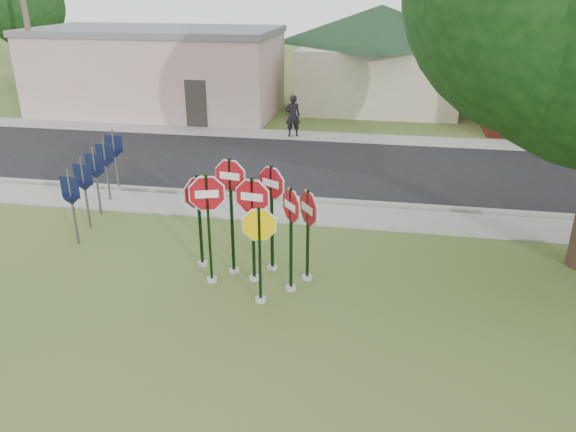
% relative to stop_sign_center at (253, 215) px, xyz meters
% --- Properties ---
extents(ground, '(120.00, 120.00, 0.00)m').
position_rel_stop_sign_center_xyz_m(ground, '(0.05, -1.45, -1.60)').
color(ground, '#3A5720').
rests_on(ground, ground).
extents(sidewalk_near, '(60.00, 1.60, 0.06)m').
position_rel_stop_sign_center_xyz_m(sidewalk_near, '(0.05, 4.05, -1.57)').
color(sidewalk_near, gray).
rests_on(sidewalk_near, ground).
extents(road, '(60.00, 7.00, 0.04)m').
position_rel_stop_sign_center_xyz_m(road, '(0.05, 8.55, -1.58)').
color(road, black).
rests_on(road, ground).
extents(sidewalk_far, '(60.00, 1.60, 0.06)m').
position_rel_stop_sign_center_xyz_m(sidewalk_far, '(0.05, 12.85, -1.57)').
color(sidewalk_far, gray).
rests_on(sidewalk_far, ground).
extents(curb, '(60.00, 0.20, 0.14)m').
position_rel_stop_sign_center_xyz_m(curb, '(0.05, 5.05, -1.53)').
color(curb, gray).
rests_on(curb, ground).
extents(stop_sign_center, '(1.08, 0.24, 2.57)m').
position_rel_stop_sign_center_xyz_m(stop_sign_center, '(0.00, 0.00, 0.00)').
color(stop_sign_center, '#A6A39B').
rests_on(stop_sign_center, ground).
extents(stop_sign_yellow, '(0.96, 0.24, 2.25)m').
position_rel_stop_sign_center_xyz_m(stop_sign_yellow, '(0.35, -0.89, -0.26)').
color(stop_sign_yellow, '#A6A39B').
rests_on(stop_sign_yellow, ground).
extents(stop_sign_left, '(1.04, 0.34, 2.67)m').
position_rel_stop_sign_center_xyz_m(stop_sign_left, '(-0.93, -0.25, 0.07)').
color(stop_sign_left, '#A6A39B').
rests_on(stop_sign_left, ground).
extents(stop_sign_right, '(0.62, 0.81, 2.49)m').
position_rel_stop_sign_center_xyz_m(stop_sign_right, '(0.90, -0.29, -0.07)').
color(stop_sign_right, '#A6A39B').
rests_on(stop_sign_right, ground).
extents(stop_sign_back_right, '(0.89, 0.55, 2.67)m').
position_rel_stop_sign_center_xyz_m(stop_sign_back_right, '(0.30, 0.56, 0.06)').
color(stop_sign_back_right, '#A6A39B').
rests_on(stop_sign_back_right, ground).
extents(stop_sign_back_left, '(0.99, 0.24, 2.88)m').
position_rel_stop_sign_center_xyz_m(stop_sign_back_left, '(-0.55, 0.25, 0.20)').
color(stop_sign_back_left, '#A6A39B').
rests_on(stop_sign_back_left, ground).
extents(stop_sign_far_right, '(0.64, 0.90, 2.29)m').
position_rel_stop_sign_center_xyz_m(stop_sign_far_right, '(1.18, 0.24, -0.20)').
color(stop_sign_far_right, '#A6A39B').
rests_on(stop_sign_far_right, ground).
extents(stop_sign_far_left, '(0.64, 0.83, 2.38)m').
position_rel_stop_sign_center_xyz_m(stop_sign_far_left, '(-1.39, 0.47, -0.15)').
color(stop_sign_far_left, '#A6A39B').
rests_on(stop_sign_far_left, ground).
extents(route_sign_row, '(1.43, 4.63, 2.00)m').
position_rel_stop_sign_center_xyz_m(route_sign_row, '(-5.35, 3.05, -0.37)').
color(route_sign_row, '#59595E').
rests_on(route_sign_row, ground).
extents(building_stucco, '(12.20, 6.20, 4.20)m').
position_rel_stop_sign_center_xyz_m(building_stucco, '(-8.95, 16.55, 0.55)').
color(building_stucco, beige).
rests_on(building_stucco, ground).
extents(building_house, '(11.60, 11.60, 6.20)m').
position_rel_stop_sign_center_xyz_m(building_house, '(2.05, 20.55, 2.05)').
color(building_house, beige).
rests_on(building_house, ground).
extents(utility_pole_near, '(2.20, 0.26, 9.50)m').
position_rel_stop_sign_center_xyz_m(utility_pole_near, '(-13.95, 13.75, 3.37)').
color(utility_pole_near, '#4E3F34').
rests_on(utility_pole_near, ground).
extents(bg_tree_left, '(4.90, 4.90, 7.35)m').
position_rel_stop_sign_center_xyz_m(bg_tree_left, '(-19.95, 22.55, 3.28)').
color(bg_tree_left, '#311E16').
rests_on(bg_tree_left, ground).
extents(pedestrian, '(0.75, 0.60, 1.80)m').
position_rel_stop_sign_center_xyz_m(pedestrian, '(-1.30, 12.65, -0.64)').
color(pedestrian, black).
rests_on(pedestrian, sidewalk_far).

